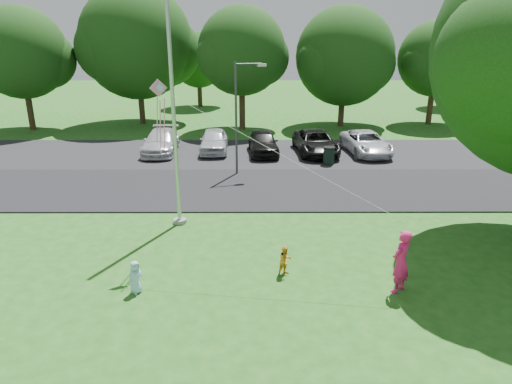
{
  "coord_description": "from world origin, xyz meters",
  "views": [
    {
      "loc": [
        -0.64,
        -11.02,
        6.86
      ],
      "look_at": [
        -0.6,
        4.0,
        1.6
      ],
      "focal_mm": 32.0,
      "sensor_mm": 36.0,
      "label": 1
    }
  ],
  "objects_px": {
    "trash_can": "(329,156)",
    "kite": "(168,107)",
    "street_lamp": "(240,108)",
    "woman": "(401,262)",
    "child_blue": "(136,277)",
    "flagpole": "(174,114)",
    "child_yellow": "(285,261)"
  },
  "relations": [
    {
      "from": "trash_can",
      "to": "kite",
      "type": "relative_size",
      "value": 0.14
    },
    {
      "from": "street_lamp",
      "to": "woman",
      "type": "distance_m",
      "value": 12.42
    },
    {
      "from": "woman",
      "to": "child_blue",
      "type": "relative_size",
      "value": 1.94
    },
    {
      "from": "kite",
      "to": "flagpole",
      "type": "bearing_deg",
      "value": 76.95
    },
    {
      "from": "street_lamp",
      "to": "child_yellow",
      "type": "distance_m",
      "value": 10.81
    },
    {
      "from": "woman",
      "to": "kite",
      "type": "relative_size",
      "value": 0.26
    },
    {
      "from": "woman",
      "to": "child_blue",
      "type": "height_order",
      "value": "woman"
    },
    {
      "from": "trash_can",
      "to": "child_yellow",
      "type": "xyz_separation_m",
      "value": [
        -3.12,
        -11.92,
        -0.06
      ]
    },
    {
      "from": "trash_can",
      "to": "child_yellow",
      "type": "height_order",
      "value": "trash_can"
    },
    {
      "from": "woman",
      "to": "child_blue",
      "type": "distance_m",
      "value": 7.32
    },
    {
      "from": "street_lamp",
      "to": "kite",
      "type": "distance_m",
      "value": 9.21
    },
    {
      "from": "flagpole",
      "to": "child_blue",
      "type": "distance_m",
      "value": 6.15
    },
    {
      "from": "street_lamp",
      "to": "child_blue",
      "type": "relative_size",
      "value": 5.86
    },
    {
      "from": "flagpole",
      "to": "child_yellow",
      "type": "xyz_separation_m",
      "value": [
        3.76,
        -3.92,
        -3.71
      ]
    },
    {
      "from": "street_lamp",
      "to": "trash_can",
      "type": "relative_size",
      "value": 5.47
    },
    {
      "from": "flagpole",
      "to": "woman",
      "type": "distance_m",
      "value": 9.02
    },
    {
      "from": "street_lamp",
      "to": "child_blue",
      "type": "height_order",
      "value": "street_lamp"
    },
    {
      "from": "street_lamp",
      "to": "kite",
      "type": "xyz_separation_m",
      "value": [
        -1.86,
        -8.91,
        1.42
      ]
    },
    {
      "from": "child_yellow",
      "to": "child_blue",
      "type": "distance_m",
      "value": 4.32
    },
    {
      "from": "flagpole",
      "to": "trash_can",
      "type": "bearing_deg",
      "value": 49.3
    },
    {
      "from": "trash_can",
      "to": "woman",
      "type": "bearing_deg",
      "value": -90.07
    },
    {
      "from": "flagpole",
      "to": "trash_can",
      "type": "distance_m",
      "value": 11.17
    },
    {
      "from": "child_blue",
      "to": "kite",
      "type": "bearing_deg",
      "value": 24.18
    },
    {
      "from": "trash_can",
      "to": "kite",
      "type": "height_order",
      "value": "kite"
    },
    {
      "from": "child_blue",
      "to": "kite",
      "type": "relative_size",
      "value": 0.13
    },
    {
      "from": "flagpole",
      "to": "child_blue",
      "type": "relative_size",
      "value": 10.48
    },
    {
      "from": "kite",
      "to": "child_yellow",
      "type": "bearing_deg",
      "value": -41.25
    },
    {
      "from": "child_blue",
      "to": "kite",
      "type": "xyz_separation_m",
      "value": [
        0.74,
        2.36,
        4.3
      ]
    },
    {
      "from": "child_blue",
      "to": "woman",
      "type": "bearing_deg",
      "value": -48.15
    },
    {
      "from": "child_yellow",
      "to": "child_blue",
      "type": "height_order",
      "value": "child_blue"
    },
    {
      "from": "street_lamp",
      "to": "trash_can",
      "type": "distance_m",
      "value": 5.75
    },
    {
      "from": "woman",
      "to": "child_yellow",
      "type": "distance_m",
      "value": 3.28
    }
  ]
}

